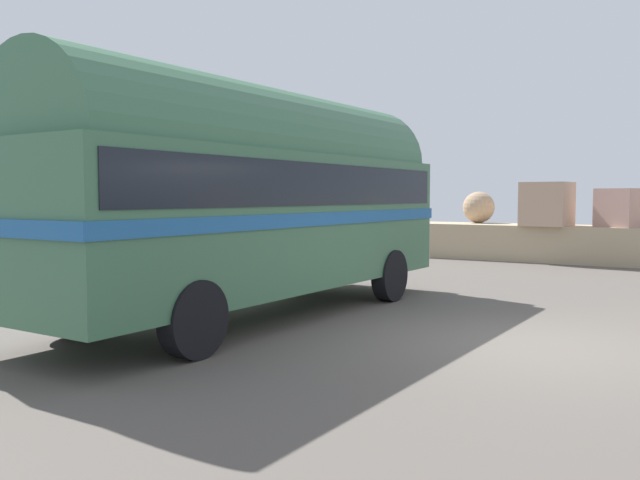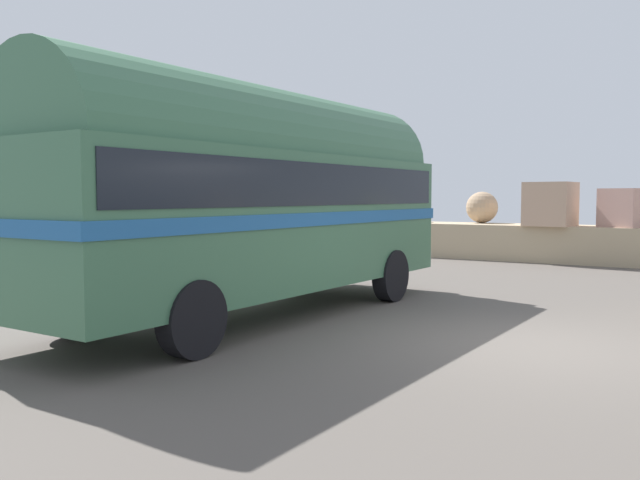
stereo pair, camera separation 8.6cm
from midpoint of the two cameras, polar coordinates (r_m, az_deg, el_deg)
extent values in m
cube|color=#564F48|center=(9.19, 17.71, -8.72)|extent=(32.00, 26.00, 0.02)
cube|color=tan|center=(20.69, 25.47, -0.51)|extent=(31.36, 1.80, 1.10)
sphere|color=#A28D8A|center=(25.60, -4.97, 3.21)|extent=(1.23, 1.23, 1.23)
cube|color=tan|center=(24.71, -0.44, 3.23)|extent=(1.84, 1.85, 1.25)
sphere|color=tan|center=(22.80, 6.41, 3.11)|extent=(1.22, 1.22, 1.22)
sphere|color=tan|center=(22.11, 13.39, 2.75)|extent=(1.02, 1.02, 1.02)
cube|color=tan|center=(20.57, 18.84, 2.95)|extent=(1.40, 1.39, 1.28)
cube|color=tan|center=(20.46, 24.33, 2.54)|extent=(1.39, 1.33, 1.09)
cylinder|color=black|center=(13.52, -2.55, -2.46)|extent=(0.30, 0.97, 0.96)
cylinder|color=black|center=(12.39, 5.83, -3.05)|extent=(0.30, 0.97, 0.96)
cylinder|color=black|center=(9.78, -20.52, -5.11)|extent=(0.30, 0.97, 0.96)
cylinder|color=black|center=(8.14, -11.11, -6.70)|extent=(0.30, 0.97, 0.96)
cube|color=#3D6B4C|center=(10.70, -5.79, 1.64)|extent=(2.61, 8.46, 2.10)
cylinder|color=#3D6B4C|center=(10.72, -5.83, 7.26)|extent=(2.40, 8.12, 2.20)
cube|color=#215C98|center=(10.70, -5.79, 1.92)|extent=(2.66, 8.54, 0.20)
cube|color=black|center=(10.70, -5.81, 4.73)|extent=(2.63, 8.12, 0.64)
cube|color=silver|center=(14.34, 4.91, -1.29)|extent=(2.28, 0.22, 0.28)
camera|label=1|loc=(0.04, -90.24, -0.02)|focal=37.19mm
camera|label=2|loc=(0.04, 89.76, 0.02)|focal=37.19mm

